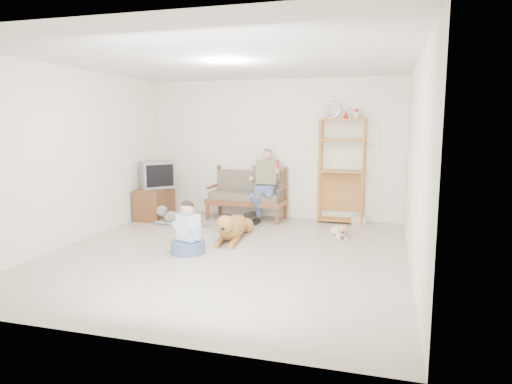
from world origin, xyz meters
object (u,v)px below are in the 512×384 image
(golden_retriever, at_px, (232,227))
(loveseat, at_px, (248,194))
(etagere, at_px, (341,170))
(tv_stand, at_px, (154,203))

(golden_retriever, bearing_deg, loveseat, 92.38)
(loveseat, relative_size, etagere, 0.68)
(loveseat, height_order, tv_stand, loveseat)
(loveseat, xyz_separation_m, tv_stand, (-1.78, -0.47, -0.19))
(etagere, relative_size, tv_stand, 2.42)
(loveseat, bearing_deg, tv_stand, -162.92)
(loveseat, distance_m, tv_stand, 1.85)
(loveseat, distance_m, golden_retriever, 1.66)
(loveseat, xyz_separation_m, etagere, (1.79, 0.13, 0.51))
(loveseat, bearing_deg, etagere, 6.28)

